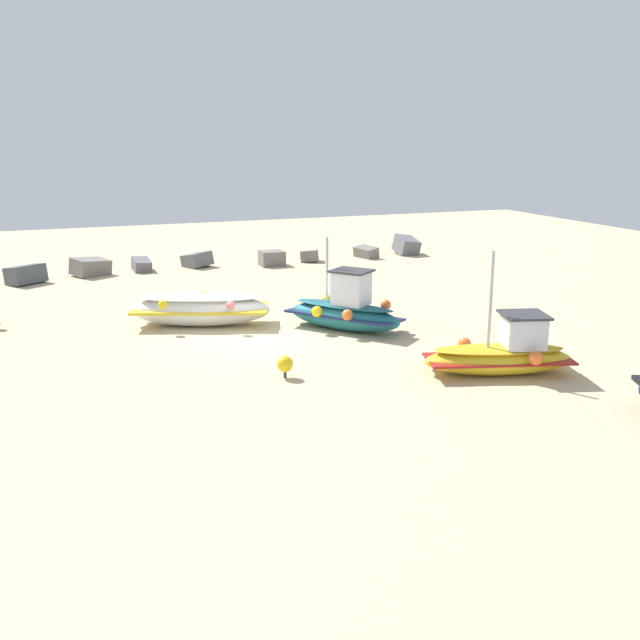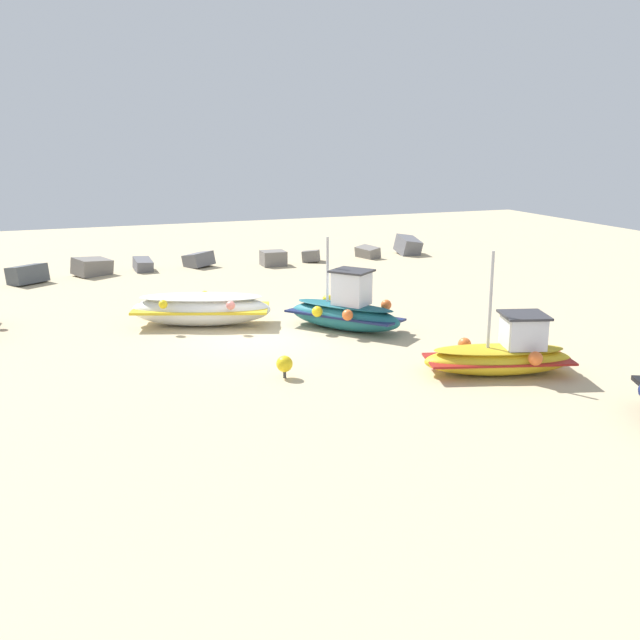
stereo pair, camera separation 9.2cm
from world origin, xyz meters
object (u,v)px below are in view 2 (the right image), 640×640
fishing_boat_3 (502,354)px  fishing_boat_4 (346,310)px  fishing_boat_0 (201,308)px  mooring_buoy_0 (285,364)px

fishing_boat_3 → fishing_boat_4: (-1.98, 5.25, 0.10)m
fishing_boat_0 → mooring_buoy_0: fishing_boat_0 is taller
fishing_boat_3 → fishing_boat_4: bearing=127.1°
fishing_boat_0 → fishing_boat_4: 4.48m
fishing_boat_4 → mooring_buoy_0: size_ratio=6.56×
mooring_buoy_0 → fishing_boat_4: bearing=49.3°
fishing_boat_0 → fishing_boat_3: bearing=149.0°
fishing_boat_0 → fishing_boat_4: (3.97, -2.08, 0.06)m
fishing_boat_3 → mooring_buoy_0: size_ratio=6.97×
fishing_boat_4 → fishing_boat_3: bearing=-17.5°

